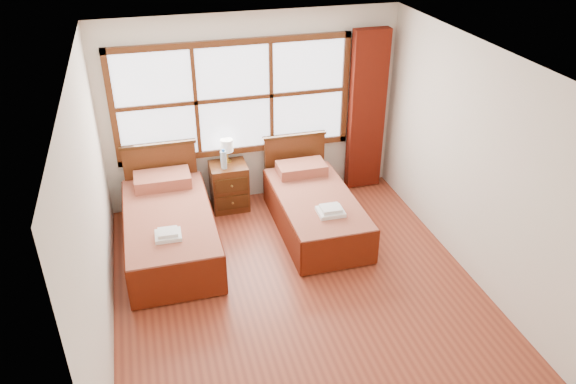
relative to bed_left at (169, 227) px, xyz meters
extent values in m
plane|color=brown|center=(1.29, -1.20, -0.31)|extent=(4.50, 4.50, 0.00)
plane|color=white|center=(1.29, -1.20, 2.29)|extent=(4.50, 4.50, 0.00)
plane|color=silver|center=(1.29, 1.05, 0.99)|extent=(4.00, 0.00, 4.00)
plane|color=silver|center=(-0.71, -1.20, 0.99)|extent=(0.00, 4.50, 4.50)
plane|color=silver|center=(3.29, -1.20, 0.99)|extent=(0.00, 4.50, 4.50)
cube|color=white|center=(1.04, 1.02, 1.19)|extent=(3.00, 0.02, 1.40)
cube|color=#532912|center=(1.04, 1.00, 0.45)|extent=(3.16, 0.06, 0.08)
cube|color=#532912|center=(1.04, 1.00, 1.93)|extent=(3.16, 0.06, 0.08)
cube|color=#532912|center=(-0.50, 1.00, 1.19)|extent=(0.08, 0.06, 1.56)
cube|color=#532912|center=(2.58, 1.00, 1.19)|extent=(0.08, 0.06, 1.56)
cube|color=#532912|center=(0.54, 1.00, 1.19)|extent=(0.05, 0.05, 1.40)
cube|color=#532912|center=(1.54, 1.00, 1.19)|extent=(0.05, 0.05, 1.40)
cube|color=#532912|center=(1.04, 1.00, 1.19)|extent=(3.00, 0.05, 0.05)
cube|color=#5B1409|center=(2.89, 0.91, 0.86)|extent=(0.50, 0.16, 2.30)
cube|color=#3D210C|center=(0.00, -0.07, -0.16)|extent=(0.91, 1.82, 0.30)
cube|color=maroon|center=(0.00, -0.07, 0.11)|extent=(1.02, 2.02, 0.25)
cube|color=#5E1A09|center=(-0.51, -0.07, -0.04)|extent=(0.03, 2.02, 0.50)
cube|color=#5E1A09|center=(0.51, -0.07, -0.04)|extent=(0.03, 2.02, 0.50)
cube|color=#5E1A09|center=(0.00, -1.07, -0.04)|extent=(1.02, 0.03, 0.50)
cube|color=maroon|center=(0.00, 0.67, 0.31)|extent=(0.71, 0.42, 0.16)
cube|color=#532912|center=(0.00, 0.94, 0.18)|extent=(0.95, 0.06, 0.99)
cube|color=#3D210C|center=(0.00, 0.94, 0.69)|extent=(0.99, 0.08, 0.04)
cube|color=#3D210C|center=(1.86, -0.07, -0.18)|extent=(0.83, 1.66, 0.27)
cube|color=maroon|center=(1.86, -0.07, 0.07)|extent=(0.93, 1.84, 0.23)
cube|color=#5E1A09|center=(1.39, -0.07, -0.06)|extent=(0.03, 1.84, 0.46)
cube|color=#5E1A09|center=(2.32, -0.07, -0.06)|extent=(0.03, 1.84, 0.46)
cube|color=#5E1A09|center=(1.86, -0.99, -0.06)|extent=(0.93, 0.03, 0.46)
cube|color=maroon|center=(1.86, 0.60, 0.26)|extent=(0.65, 0.38, 0.14)
cube|color=#532912|center=(1.86, 0.94, 0.14)|extent=(0.87, 0.06, 0.90)
cube|color=#3D210C|center=(1.86, 0.94, 0.60)|extent=(0.90, 0.08, 0.04)
cube|color=#532912|center=(0.88, 0.80, 0.02)|extent=(0.49, 0.44, 0.66)
cube|color=#3D210C|center=(0.88, 0.57, -0.11)|extent=(0.43, 0.02, 0.20)
cube|color=#3D210C|center=(0.88, 0.57, 0.15)|extent=(0.43, 0.02, 0.20)
sphere|color=olive|center=(0.88, 0.55, -0.11)|extent=(0.03, 0.03, 0.03)
sphere|color=olive|center=(0.88, 0.55, 0.15)|extent=(0.03, 0.03, 0.03)
cube|color=white|center=(-0.04, -0.57, 0.26)|extent=(0.30, 0.26, 0.05)
cube|color=white|center=(-0.04, -0.57, 0.30)|extent=(0.22, 0.20, 0.04)
cube|color=white|center=(1.90, -0.50, 0.21)|extent=(0.32, 0.28, 0.05)
cube|color=white|center=(1.90, -0.50, 0.26)|extent=(0.24, 0.21, 0.04)
cylinder|color=gold|center=(0.89, 0.89, 0.35)|extent=(0.10, 0.10, 0.02)
cylinder|color=gold|center=(0.89, 0.89, 0.43)|extent=(0.02, 0.02, 0.14)
cylinder|color=white|center=(0.89, 0.89, 0.59)|extent=(0.17, 0.17, 0.17)
cylinder|color=#A7C7D6|center=(0.82, 0.71, 0.47)|extent=(0.07, 0.07, 0.24)
cylinder|color=#1753AE|center=(0.82, 0.71, 0.61)|extent=(0.04, 0.04, 0.03)
cylinder|color=#A7C7D6|center=(0.81, 0.74, 0.46)|extent=(0.07, 0.07, 0.23)
cylinder|color=#1753AE|center=(0.81, 0.74, 0.59)|extent=(0.03, 0.03, 0.03)
camera|label=1|loc=(-0.12, -5.92, 3.75)|focal=35.00mm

